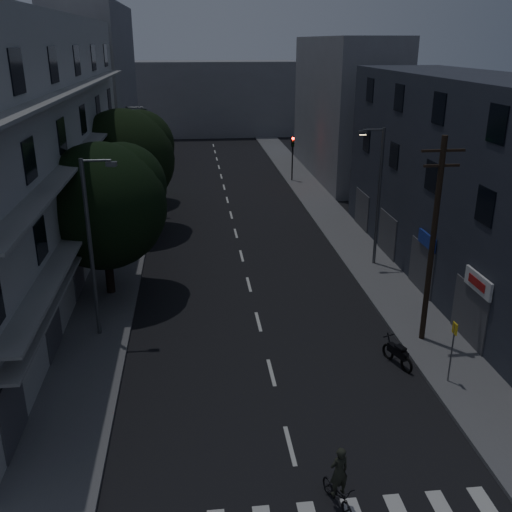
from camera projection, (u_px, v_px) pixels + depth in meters
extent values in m
plane|color=black|center=(235.00, 231.00, 40.35)|extent=(160.00, 160.00, 0.00)
cube|color=#565659|center=(128.00, 234.00, 39.52)|extent=(3.00, 90.00, 0.15)
cube|color=#565659|center=(339.00, 226.00, 41.11)|extent=(3.00, 90.00, 0.15)
cube|color=beige|center=(290.00, 445.00, 18.97)|extent=(0.15, 2.00, 0.01)
cube|color=beige|center=(271.00, 372.00, 23.15)|extent=(0.15, 2.00, 0.01)
cube|color=beige|center=(258.00, 322.00, 27.33)|extent=(0.15, 2.00, 0.01)
cube|color=beige|center=(249.00, 284.00, 31.52)|extent=(0.15, 2.00, 0.01)
cube|color=beige|center=(242.00, 256.00, 35.70)|extent=(0.15, 2.00, 0.01)
cube|color=beige|center=(236.00, 233.00, 39.88)|extent=(0.15, 2.00, 0.01)
cube|color=beige|center=(231.00, 215.00, 44.06)|extent=(0.15, 2.00, 0.01)
cube|color=beige|center=(227.00, 200.00, 48.24)|extent=(0.15, 2.00, 0.01)
cube|color=beige|center=(224.00, 187.00, 52.42)|extent=(0.15, 2.00, 0.01)
cube|color=beige|center=(221.00, 176.00, 56.60)|extent=(0.15, 2.00, 0.01)
cube|color=beige|center=(219.00, 167.00, 60.79)|extent=(0.15, 2.00, 0.01)
cube|color=beige|center=(217.00, 159.00, 64.97)|extent=(0.15, 2.00, 0.01)
cube|color=beige|center=(215.00, 152.00, 69.15)|extent=(0.15, 2.00, 0.01)
cube|color=beige|center=(213.00, 145.00, 73.33)|extent=(0.15, 2.00, 0.01)
cube|color=#ACACA7|center=(18.00, 154.00, 30.09)|extent=(6.00, 36.00, 14.00)
cube|color=black|center=(10.00, 395.00, 18.24)|extent=(0.06, 1.60, 1.60)
cube|color=black|center=(51.00, 312.00, 23.82)|extent=(0.06, 1.60, 1.60)
cube|color=black|center=(77.00, 261.00, 29.39)|extent=(0.06, 1.60, 1.60)
cube|color=black|center=(94.00, 226.00, 34.97)|extent=(0.06, 1.60, 1.60)
cube|color=black|center=(107.00, 200.00, 40.54)|extent=(0.06, 1.60, 1.60)
cube|color=black|center=(117.00, 181.00, 46.12)|extent=(0.06, 1.60, 1.60)
cube|color=black|center=(41.00, 240.00, 22.69)|extent=(0.06, 1.60, 1.60)
cube|color=black|center=(70.00, 201.00, 28.26)|extent=(0.06, 1.60, 1.60)
cube|color=black|center=(89.00, 174.00, 33.84)|extent=(0.06, 1.60, 1.60)
cube|color=black|center=(103.00, 155.00, 39.41)|extent=(0.06, 1.60, 1.60)
cube|color=black|center=(113.00, 141.00, 44.99)|extent=(0.06, 1.60, 1.60)
cube|color=black|center=(29.00, 160.00, 21.55)|extent=(0.06, 1.60, 1.60)
cube|color=black|center=(62.00, 136.00, 27.13)|extent=(0.06, 1.60, 1.60)
cube|color=black|center=(83.00, 119.00, 32.70)|extent=(0.06, 1.60, 1.60)
cube|color=black|center=(98.00, 108.00, 38.28)|extent=(0.06, 1.60, 1.60)
cube|color=black|center=(109.00, 99.00, 43.85)|extent=(0.06, 1.60, 1.60)
cube|color=black|center=(17.00, 71.00, 20.42)|extent=(0.06, 1.60, 1.60)
cube|color=black|center=(53.00, 65.00, 25.99)|extent=(0.06, 1.60, 1.60)
cube|color=black|center=(77.00, 61.00, 31.57)|extent=(0.06, 1.60, 1.60)
cube|color=black|center=(93.00, 58.00, 37.15)|extent=(0.06, 1.60, 1.60)
cube|color=black|center=(105.00, 55.00, 42.72)|extent=(0.06, 1.60, 1.60)
cube|color=gray|center=(91.00, 207.00, 31.52)|extent=(1.00, 32.40, 0.12)
cube|color=gray|center=(85.00, 149.00, 30.39)|extent=(1.00, 32.40, 0.12)
cube|color=gray|center=(79.00, 87.00, 29.26)|extent=(1.00, 32.40, 0.12)
cube|color=gray|center=(91.00, 223.00, 31.83)|extent=(0.80, 32.40, 0.12)
cube|color=#424247|center=(13.00, 411.00, 18.46)|extent=(0.06, 2.40, 2.40)
cube|color=#424247|center=(53.00, 325.00, 24.03)|extent=(0.06, 2.40, 2.40)
cube|color=#424247|center=(78.00, 271.00, 29.61)|extent=(0.06, 2.40, 2.40)
cube|color=#424247|center=(95.00, 235.00, 35.18)|extent=(0.06, 2.40, 2.40)
cube|color=#424247|center=(108.00, 208.00, 40.76)|extent=(0.06, 2.40, 2.40)
cube|color=#424247|center=(117.00, 188.00, 46.33)|extent=(0.06, 2.40, 2.40)
cube|color=#282B36|center=(482.00, 188.00, 29.45)|extent=(6.00, 28.00, 11.00)
cube|color=black|center=(485.00, 206.00, 23.27)|extent=(0.06, 1.40, 1.50)
cube|color=black|center=(431.00, 176.00, 28.38)|extent=(0.06, 1.40, 1.50)
cube|color=black|center=(394.00, 156.00, 33.49)|extent=(0.06, 1.40, 1.50)
cube|color=black|center=(367.00, 140.00, 38.60)|extent=(0.06, 1.40, 1.50)
cube|color=black|center=(497.00, 124.00, 22.10)|extent=(0.06, 1.40, 1.50)
cube|color=black|center=(439.00, 108.00, 27.21)|extent=(0.06, 1.40, 1.50)
cube|color=black|center=(399.00, 98.00, 32.32)|extent=(0.06, 1.40, 1.50)
cube|color=black|center=(370.00, 90.00, 37.43)|extent=(0.06, 1.40, 1.50)
cube|color=#424247|center=(469.00, 314.00, 25.00)|extent=(0.06, 3.00, 2.60)
cube|color=#424247|center=(421.00, 268.00, 30.11)|extent=(0.06, 3.00, 2.60)
cube|color=#424247|center=(387.00, 235.00, 35.23)|extent=(0.06, 3.00, 2.60)
cube|color=#424247|center=(362.00, 210.00, 40.34)|extent=(0.06, 3.00, 2.60)
cube|color=silver|center=(478.00, 283.00, 23.93)|extent=(0.12, 2.20, 0.80)
cube|color=#B21414|center=(477.00, 283.00, 23.92)|extent=(0.02, 1.40, 0.36)
cube|color=navy|center=(427.00, 240.00, 29.04)|extent=(0.12, 2.00, 0.70)
cube|color=slate|center=(98.00, 90.00, 57.61)|extent=(6.00, 20.00, 16.00)
cube|color=slate|center=(344.00, 108.00, 55.11)|extent=(6.00, 20.00, 13.00)
cube|color=slate|center=(209.00, 98.00, 80.39)|extent=(24.00, 8.00, 10.00)
cylinder|color=black|center=(108.00, 254.00, 29.49)|extent=(0.44, 0.44, 4.27)
sphere|color=black|center=(103.00, 206.00, 28.58)|extent=(6.41, 6.41, 6.41)
sphere|color=black|center=(123.00, 186.00, 29.14)|extent=(4.49, 4.49, 4.49)
sphere|color=black|center=(83.00, 201.00, 27.73)|extent=(4.17, 4.17, 4.17)
cylinder|color=black|center=(127.00, 199.00, 39.40)|extent=(0.44, 0.44, 4.50)
sphere|color=black|center=(124.00, 160.00, 38.44)|extent=(6.78, 6.78, 6.78)
sphere|color=black|center=(140.00, 145.00, 39.04)|extent=(4.74, 4.74, 4.74)
sphere|color=black|center=(110.00, 154.00, 37.54)|extent=(4.41, 4.41, 4.41)
cylinder|color=black|center=(137.00, 181.00, 46.60)|extent=(0.44, 0.44, 3.53)
sphere|color=black|center=(135.00, 155.00, 45.86)|extent=(5.27, 5.27, 5.27)
sphere|color=black|center=(145.00, 145.00, 46.32)|extent=(3.69, 3.69, 3.69)
sphere|color=black|center=(126.00, 151.00, 45.16)|extent=(3.42, 3.42, 3.42)
cylinder|color=black|center=(292.00, 164.00, 53.84)|extent=(0.12, 0.12, 3.20)
cube|color=black|center=(293.00, 142.00, 53.11)|extent=(0.28, 0.22, 0.90)
sphere|color=#FF0C05|center=(293.00, 138.00, 52.86)|extent=(0.22, 0.22, 0.22)
sphere|color=#3F330C|center=(293.00, 142.00, 52.96)|extent=(0.22, 0.22, 0.22)
sphere|color=black|center=(293.00, 145.00, 53.07)|extent=(0.22, 0.22, 0.22)
cylinder|color=black|center=(154.00, 165.00, 53.02)|extent=(0.12, 0.12, 3.20)
cube|color=black|center=(152.00, 143.00, 52.29)|extent=(0.28, 0.22, 0.90)
sphere|color=black|center=(152.00, 140.00, 52.04)|extent=(0.22, 0.22, 0.22)
sphere|color=#3F330C|center=(152.00, 143.00, 52.14)|extent=(0.22, 0.22, 0.22)
sphere|color=#0CFF26|center=(152.00, 147.00, 52.25)|extent=(0.22, 0.22, 0.22)
cylinder|color=#565A5E|center=(91.00, 251.00, 24.57)|extent=(0.18, 0.18, 8.00)
cylinder|color=#565A5E|center=(96.00, 160.00, 23.25)|extent=(1.20, 0.10, 0.10)
cube|color=#565A5E|center=(111.00, 164.00, 23.37)|extent=(0.45, 0.25, 0.18)
cube|color=#4C4C4C|center=(112.00, 166.00, 23.40)|extent=(0.35, 0.18, 0.04)
cylinder|color=#515258|center=(379.00, 198.00, 32.76)|extent=(0.18, 0.18, 8.00)
cylinder|color=#515258|center=(374.00, 130.00, 31.31)|extent=(1.20, 0.10, 0.10)
cube|color=#515258|center=(363.00, 133.00, 31.30)|extent=(0.45, 0.25, 0.18)
cube|color=#FFD88C|center=(363.00, 134.00, 31.34)|extent=(0.35, 0.18, 0.04)
cylinder|color=#53555A|center=(131.00, 161.00, 42.99)|extent=(0.18, 0.18, 8.00)
cylinder|color=#53555A|center=(135.00, 108.00, 41.68)|extent=(1.20, 0.10, 0.10)
cube|color=#53555A|center=(144.00, 110.00, 41.79)|extent=(0.45, 0.25, 0.18)
cube|color=#4C4C4C|center=(144.00, 111.00, 41.83)|extent=(0.35, 0.18, 0.04)
cylinder|color=black|center=(433.00, 243.00, 23.96)|extent=(0.24, 0.24, 9.00)
cube|color=black|center=(443.00, 151.00, 22.58)|extent=(1.80, 0.10, 0.10)
cube|color=black|center=(442.00, 166.00, 22.79)|extent=(1.50, 0.10, 0.10)
cylinder|color=#595B60|center=(452.00, 353.00, 21.88)|extent=(0.06, 0.06, 2.50)
cube|color=yellow|center=(455.00, 329.00, 21.51)|extent=(0.05, 0.35, 0.45)
torus|color=black|center=(406.00, 365.00, 23.13)|extent=(0.34, 0.70, 0.70)
torus|color=black|center=(388.00, 352.00, 24.13)|extent=(0.34, 0.70, 0.70)
cube|color=black|center=(398.00, 352.00, 23.52)|extent=(0.60, 1.11, 0.35)
cube|color=black|center=(401.00, 348.00, 23.30)|extent=(0.43, 0.52, 0.10)
cylinder|color=black|center=(390.00, 343.00, 23.93)|extent=(0.20, 0.43, 0.83)
cube|color=black|center=(389.00, 336.00, 23.91)|extent=(0.53, 0.22, 0.04)
imported|color=black|center=(338.00, 494.00, 16.39)|extent=(1.01, 1.69, 0.84)
imported|color=black|center=(339.00, 471.00, 16.11)|extent=(0.67, 0.54, 1.61)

